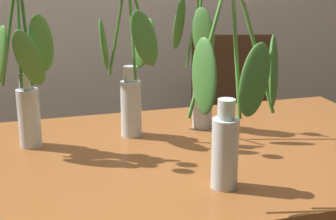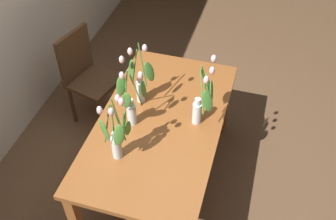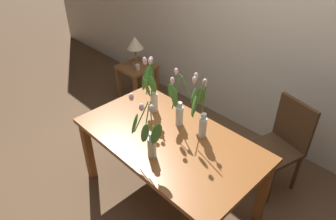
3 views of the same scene
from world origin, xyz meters
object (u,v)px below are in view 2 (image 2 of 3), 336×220
Objects in this scene: tulip_vase_0 at (131,103)px; dining_chair at (86,73)px; dining_table at (160,130)px; tulip_vase_2 at (140,83)px; tulip_vase_3 at (202,102)px; tulip_vase_1 at (117,135)px.

tulip_vase_0 is 0.57× the size of dining_chair.
tulip_vase_2 reaches higher than dining_table.
tulip_vase_1 is at bearing 136.85° from tulip_vase_3.
dining_table is 2.78× the size of tulip_vase_2.
tulip_vase_0 reaches higher than dining_table.
tulip_vase_3 is (0.14, -0.48, 0.00)m from tulip_vase_0.
dining_chair is (0.66, 0.71, -0.42)m from tulip_vase_0.
dining_table is at bearing -129.66° from tulip_vase_2.
tulip_vase_0 reaches higher than dining_chair.
dining_table is at bearing -21.88° from tulip_vase_1.
tulip_vase_3 reaches higher than dining_table.
tulip_vase_3 is (0.08, -0.29, 0.30)m from dining_table.
tulip_vase_2 is 0.92m from dining_chair.
dining_table is 2.87× the size of tulip_vase_3.
tulip_vase_0 is at bearing 106.71° from tulip_vase_3.
tulip_vase_0 is at bearing 5.17° from tulip_vase_1.
tulip_vase_3 is at bearing -73.29° from tulip_vase_0.
tulip_vase_0 is at bearing -132.97° from dining_chair.
tulip_vase_1 reaches higher than tulip_vase_0.
tulip_vase_2 is 0.62× the size of dining_chair.
tulip_vase_0 is 0.95× the size of tulip_vase_3.
tulip_vase_1 reaches higher than tulip_vase_3.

